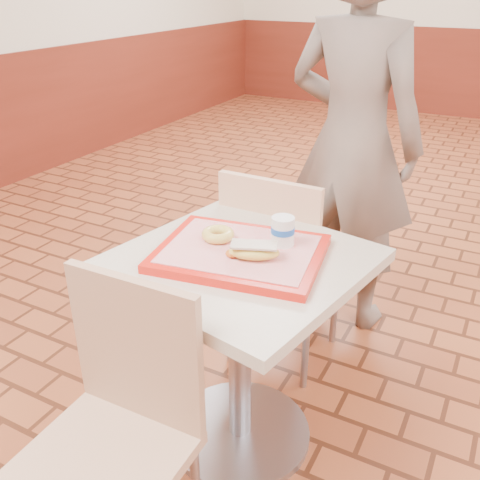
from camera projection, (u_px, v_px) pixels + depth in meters
The scene contains 8 objects.
main_table at pixel (240, 323), 1.78m from camera, with size 0.72×0.72×0.76m.
chair_main_front at pixel (117, 422), 1.41m from camera, with size 0.41×0.41×0.87m.
chair_main_back at pixel (279, 262), 2.18m from camera, with size 0.41×0.41×0.89m.
customer at pixel (352, 143), 2.37m from camera, with size 0.64×0.42×1.75m, color #6D5E55.
serving_tray at pixel (240, 253), 1.66m from camera, with size 0.50×0.39×0.03m.
ring_donut at pixel (218, 234), 1.70m from camera, with size 0.11×0.11×0.03m, color gold.
long_john_donut at pixel (253, 251), 1.59m from camera, with size 0.17×0.13×0.05m.
paper_cup at pixel (283, 231), 1.66m from camera, with size 0.07×0.07×0.09m.
Camera 1 is at (-0.35, -2.03, 1.54)m, focal length 40.00 mm.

